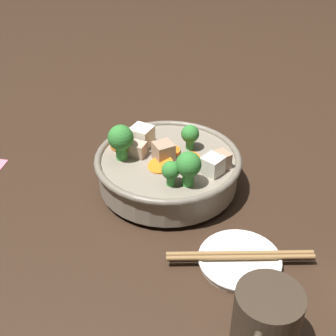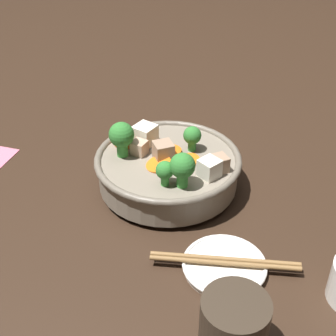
% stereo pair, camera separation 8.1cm
% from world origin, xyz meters
% --- Properties ---
extents(ground_plane, '(3.00, 3.00, 0.00)m').
position_xyz_m(ground_plane, '(0.00, 0.00, 0.00)').
color(ground_plane, black).
extents(stirfry_bowl, '(0.25, 0.25, 0.12)m').
position_xyz_m(stirfry_bowl, '(0.00, -0.00, 0.04)').
color(stirfry_bowl, slate).
rests_on(stirfry_bowl, ground_plane).
extents(side_saucer, '(0.12, 0.12, 0.01)m').
position_xyz_m(side_saucer, '(0.12, 0.17, 0.01)').
color(side_saucer, white).
rests_on(side_saucer, ground_plane).
extents(dark_mug, '(0.10, 0.08, 0.09)m').
position_xyz_m(dark_mug, '(0.24, 0.24, 0.04)').
color(dark_mug, '#33281E').
rests_on(dark_mug, ground_plane).
extents(chopsticks_pair, '(0.11, 0.20, 0.01)m').
position_xyz_m(chopsticks_pair, '(0.12, 0.17, 0.02)').
color(chopsticks_pair, olive).
rests_on(chopsticks_pair, side_saucer).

